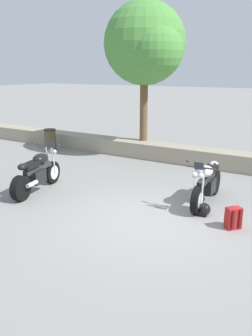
{
  "coord_description": "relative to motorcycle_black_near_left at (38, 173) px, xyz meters",
  "views": [
    {
      "loc": [
        3.13,
        -6.03,
        3.03
      ],
      "look_at": [
        -1.29,
        1.2,
        0.65
      ],
      "focal_mm": 37.12,
      "sensor_mm": 36.0,
      "label": 1
    }
  ],
  "objects": [
    {
      "name": "stone_wall",
      "position": [
        3.29,
        4.69,
        -0.21
      ],
      "size": [
        36.0,
        0.8,
        0.55
      ],
      "primitive_type": "cube",
      "color": "gray",
      "rests_on": "ground"
    },
    {
      "name": "ground_plane",
      "position": [
        3.29,
        -0.11,
        -0.49
      ],
      "size": [
        120.0,
        120.0,
        0.0
      ],
      "primitive_type": "plane",
      "color": "gray"
    },
    {
      "name": "leafy_tree_far_left",
      "position": [
        0.52,
        4.88,
        3.37
      ],
      "size": [
        2.97,
        2.83,
        4.8
      ],
      "color": "brown",
      "rests_on": "stone_wall"
    },
    {
      "name": "motorcycle_silver_centre",
      "position": [
        4.01,
        1.41,
        0.0
      ],
      "size": [
        0.67,
        2.07,
        1.18
      ],
      "color": "black",
      "rests_on": "ground"
    },
    {
      "name": "rider_backpack",
      "position": [
        4.92,
        0.38,
        -0.24
      ],
      "size": [
        0.35,
        0.35,
        0.47
      ],
      "color": "#A31E1E",
      "rests_on": "ground"
    },
    {
      "name": "trash_bin",
      "position": [
        -3.02,
        3.66,
        -0.05
      ],
      "size": [
        0.46,
        0.46,
        0.86
      ],
      "color": "brown",
      "rests_on": "ground"
    },
    {
      "name": "motorcycle_black_near_left",
      "position": [
        0.0,
        0.0,
        0.0
      ],
      "size": [
        0.81,
        2.05,
        1.18
      ],
      "color": "black",
      "rests_on": "ground"
    },
    {
      "name": "rider_helmet",
      "position": [
        4.22,
        0.69,
        -0.35
      ],
      "size": [
        0.28,
        0.28,
        0.28
      ],
      "color": "black",
      "rests_on": "ground"
    }
  ]
}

